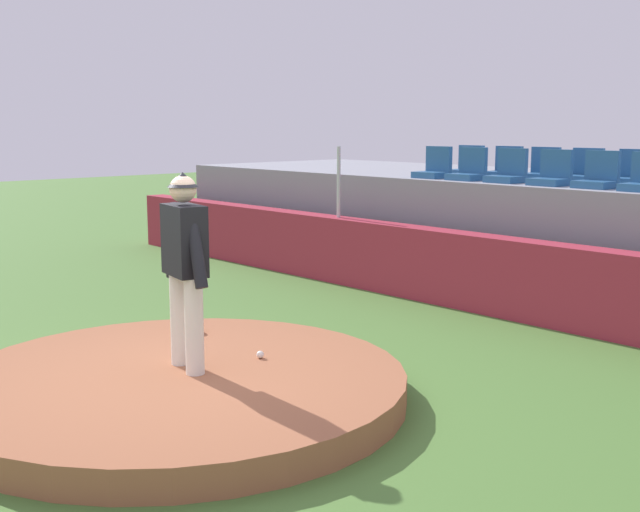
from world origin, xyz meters
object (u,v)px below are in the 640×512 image
Objects in this scene: stadium_chair_1 at (469,170)px; stadium_chair_7 at (467,166)px; fielding_glove at (192,328)px; stadium_chair_3 at (552,174)px; stadium_chair_8 at (505,168)px; baseball at (260,355)px; stadium_chair_9 at (542,170)px; stadium_chair_4 at (598,176)px; stadium_chair_10 at (584,171)px; stadium_chair_0 at (434,168)px; stadium_chair_11 at (632,174)px; pitcher at (185,256)px; stadium_chair_2 at (508,172)px.

stadium_chair_1 and stadium_chair_7 have the same top height.
stadium_chair_7 reaches higher than fielding_glove.
stadium_chair_3 reaches higher than fielding_glove.
stadium_chair_8 is at bearing -175.61° from stadium_chair_7.
stadium_chair_9 is at bearing 97.87° from baseball.
stadium_chair_1 and stadium_chair_4 have the same top height.
fielding_glove is at bearing 79.64° from stadium_chair_10.
stadium_chair_0 is 2.98m from stadium_chair_11.
stadium_chair_1 and stadium_chair_10 have the same top height.
pitcher is 6.40m from stadium_chair_0.
stadium_chair_2 reaches higher than fielding_glove.
fielding_glove is (-1.29, 0.06, 0.02)m from baseball.
stadium_chair_11 is (2.85, 0.05, 0.00)m from stadium_chair_7.
pitcher is at bearing 96.29° from stadium_chair_2.
stadium_chair_10 is (2.09, 0.93, 0.00)m from stadium_chair_0.
stadium_chair_1 reaches higher than baseball.
stadium_chair_9 is at bearing -127.58° from stadium_chair_1.
stadium_chair_11 is at bearing -179.73° from stadium_chair_10.
stadium_chair_4 is at bearing -178.08° from stadium_chair_3.
stadium_chair_1 is (0.68, 0.00, 0.00)m from stadium_chair_0.
fielding_glove is at bearing 177.46° from baseball.
stadium_chair_3 reaches higher than pitcher.
stadium_chair_11 is (2.15, 0.93, 0.00)m from stadium_chair_1.
pitcher is 6.16× the size of fielding_glove.
stadium_chair_3 is at bearing 180.00° from stadium_chair_0.
fielding_glove is at bearing 77.52° from stadium_chair_3.
stadium_chair_4 is at bearing 148.13° from stadium_chair_9.
stadium_chair_10 is (2.11, 0.05, 0.00)m from stadium_chair_7.
stadium_chair_4 is at bearing 156.70° from stadium_chair_8.
stadium_chair_11 is at bearing -179.02° from stadium_chair_7.
baseball is 0.15× the size of stadium_chair_8.
stadium_chair_2 is 1.00× the size of stadium_chair_11.
baseball is 0.15× the size of stadium_chair_10.
pitcher is at bearing -45.89° from fielding_glove.
stadium_chair_8 is at bearing 81.81° from fielding_glove.
baseball is 6.48m from stadium_chair_11.
stadium_chair_2 and stadium_chair_9 have the same top height.
stadium_chair_8 reaches higher than pitcher.
stadium_chair_7 is (-0.70, 0.88, 0.00)m from stadium_chair_1.
stadium_chair_2 reaches higher than baseball.
stadium_chair_3 is (2.13, -0.00, 0.00)m from stadium_chair_0.
stadium_chair_10 is (0.71, 0.02, 0.00)m from stadium_chair_9.
stadium_chair_10 is (0.71, 0.91, 0.00)m from stadium_chair_2.
stadium_chair_0 is 1.00× the size of stadium_chair_4.
stadium_chair_1 is 1.00× the size of stadium_chair_4.
fielding_glove is at bearing 155.74° from pitcher.
stadium_chair_0 is 2.29m from stadium_chair_10.
stadium_chair_0 is (-2.24, 5.33, 1.54)m from baseball.
stadium_chair_3 and stadium_chair_7 have the same top height.
stadium_chair_11 is at bearing -127.06° from stadium_chair_3.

